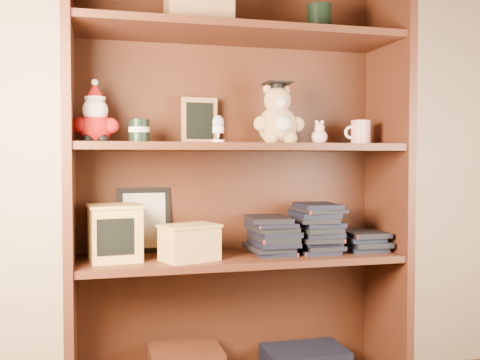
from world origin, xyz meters
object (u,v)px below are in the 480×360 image
object	(u,v)px
bookcase	(236,191)
grad_teddy_bear	(278,120)
treats_box	(115,232)
teacher_mug	(360,132)

from	to	relation	value
bookcase	grad_teddy_bear	size ratio (longest dim) A/B	6.97
bookcase	treats_box	size ratio (longest dim) A/B	8.33
bookcase	treats_box	world-z (taller)	bookcase
grad_teddy_bear	treats_box	size ratio (longest dim) A/B	1.19
grad_teddy_bear	teacher_mug	world-z (taller)	grad_teddy_bear
bookcase	treats_box	distance (m)	0.46
grad_teddy_bear	treats_box	distance (m)	0.70
teacher_mug	treats_box	bearing A→B (deg)	-179.95
bookcase	teacher_mug	distance (m)	0.52
bookcase	teacher_mug	world-z (taller)	bookcase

